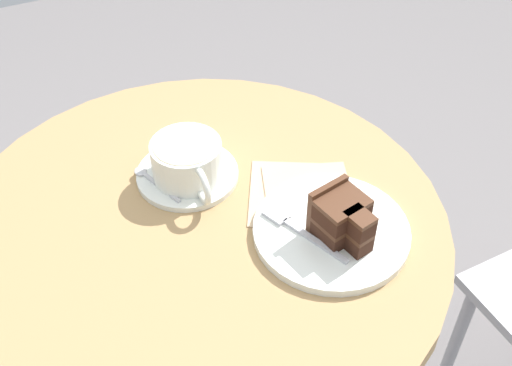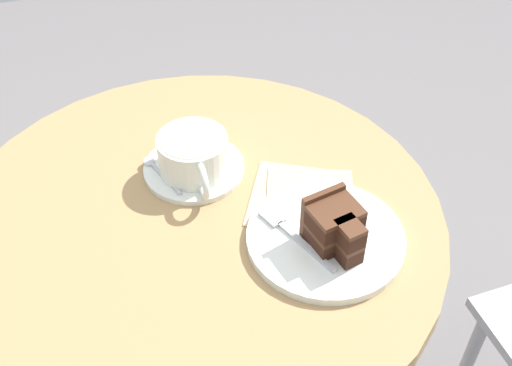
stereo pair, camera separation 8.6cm
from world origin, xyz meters
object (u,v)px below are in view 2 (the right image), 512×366
Objects in this scene: cake_plate at (325,238)px; napkin at (304,198)px; cake_slice at (335,226)px; fork at (289,232)px; coffee_cup at (193,154)px; saucer at (194,168)px; teaspoon at (158,170)px.

cake_plate is 1.14× the size of napkin.
cake_slice is 0.06m from fork.
cake_slice is (0.01, 0.00, 0.04)m from cake_plate.
coffee_cup is at bearing -143.90° from cake_slice.
coffee_cup reaches higher than saucer.
napkin is (0.11, 0.19, -0.01)m from teaspoon.
cake_slice reaches higher than saucer.
napkin is at bearing -56.86° from fork.
cake_slice is 0.10m from napkin.
teaspoon is (-0.00, -0.05, 0.01)m from saucer.
coffee_cup is (0.01, -0.00, 0.03)m from saucer.
coffee_cup reaches higher than fork.
cake_slice reaches higher than napkin.
fork reaches higher than saucer.
teaspoon is at bearing -103.37° from coffee_cup.
saucer is at bearing -145.26° from cake_slice.
teaspoon is at bearing -119.91° from napkin.
fork is at bearing -111.86° from cake_plate.
coffee_cup is at bearing -125.18° from napkin.
cake_plate is at bearing -133.96° from fork.
napkin is (-0.09, -0.00, -0.04)m from cake_slice.
cake_plate is 0.04m from cake_slice.
napkin is at bearing 52.28° from saucer.
napkin is at bearing 54.82° from coffee_cup.
coffee_cup reaches higher than cake_plate.
coffee_cup is at bearing -123.30° from teaspoon.
saucer is 1.09× the size of coffee_cup.
napkin is at bearing 179.78° from cake_plate.
coffee_cup is 1.45× the size of teaspoon.
cake_plate reaches higher than saucer.
cake_plate is 2.38× the size of cake_slice.
cake_slice is (0.20, 0.19, 0.03)m from teaspoon.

